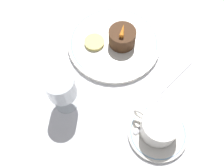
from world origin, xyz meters
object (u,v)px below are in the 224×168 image
(dinner_plate, at_px, (114,43))
(wine_glass, at_px, (61,88))
(fork, at_px, (165,88))
(dessert_cake, at_px, (122,37))
(coffee_cup, at_px, (160,126))

(dinner_plate, height_order, wine_glass, wine_glass)
(wine_glass, bearing_deg, dinner_plate, -90.54)
(fork, relative_size, dessert_cake, 2.41)
(wine_glass, bearing_deg, coffee_cup, -165.42)
(wine_glass, distance_m, dessert_cake, 0.24)
(fork, height_order, dessert_cake, dessert_cake)
(wine_glass, xyz_separation_m, dessert_cake, (-0.02, -0.24, -0.05))
(coffee_cup, bearing_deg, fork, -71.27)
(dinner_plate, xyz_separation_m, fork, (-0.19, 0.05, -0.01))
(wine_glass, bearing_deg, dessert_cake, -95.55)
(coffee_cup, xyz_separation_m, dessert_cake, (0.21, -0.17, -0.00))
(coffee_cup, distance_m, wine_glass, 0.25)
(dessert_cake, bearing_deg, wine_glass, 84.45)
(dessert_cake, bearing_deg, fork, 161.64)
(dinner_plate, xyz_separation_m, wine_glass, (0.00, 0.22, 0.08))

